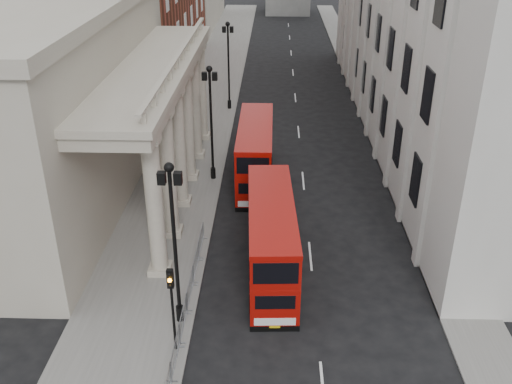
% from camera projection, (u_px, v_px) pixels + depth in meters
% --- Properties ---
extents(ground, '(260.00, 260.00, 0.00)m').
position_uv_depth(ground, '(180.00, 384.00, 24.06)').
color(ground, black).
rests_on(ground, ground).
extents(sidewalk_west, '(6.00, 140.00, 0.12)m').
position_uv_depth(sidewalk_west, '(198.00, 130.00, 50.87)').
color(sidewalk_west, slate).
rests_on(sidewalk_west, ground).
extents(sidewalk_east, '(3.00, 140.00, 0.12)m').
position_uv_depth(sidewalk_east, '(383.00, 132.00, 50.38)').
color(sidewalk_east, slate).
rests_on(sidewalk_east, ground).
extents(kerb, '(0.20, 140.00, 0.14)m').
position_uv_depth(kerb, '(231.00, 130.00, 50.78)').
color(kerb, slate).
rests_on(kerb, ground).
extents(portico_building, '(9.00, 28.00, 12.00)m').
position_uv_depth(portico_building, '(58.00, 109.00, 37.70)').
color(portico_building, '#A59C8A').
rests_on(portico_building, ground).
extents(lamp_post_south, '(1.05, 0.44, 8.32)m').
position_uv_depth(lamp_post_south, '(174.00, 235.00, 25.43)').
color(lamp_post_south, black).
rests_on(lamp_post_south, sidewalk_west).
extents(lamp_post_mid, '(1.05, 0.44, 8.32)m').
position_uv_depth(lamp_post_mid, '(211.00, 116.00, 39.69)').
color(lamp_post_mid, black).
rests_on(lamp_post_mid, sidewalk_west).
extents(lamp_post_north, '(1.05, 0.44, 8.32)m').
position_uv_depth(lamp_post_north, '(228.00, 60.00, 53.95)').
color(lamp_post_north, black).
rests_on(lamp_post_north, sidewalk_west).
extents(traffic_light, '(0.28, 0.33, 4.30)m').
position_uv_depth(traffic_light, '(172.00, 295.00, 24.44)').
color(traffic_light, black).
rests_on(traffic_light, sidewalk_west).
extents(crowd_barriers, '(0.50, 18.75, 1.10)m').
position_uv_depth(crowd_barriers, '(179.00, 336.00, 25.75)').
color(crowd_barriers, gray).
rests_on(crowd_barriers, sidewalk_west).
extents(bus_near, '(2.84, 9.96, 4.25)m').
position_uv_depth(bus_near, '(271.00, 238.00, 30.36)').
color(bus_near, '#9A0C07').
rests_on(bus_near, ground).
extents(bus_far, '(2.42, 9.88, 4.26)m').
position_uv_depth(bus_far, '(255.00, 152.00, 40.81)').
color(bus_far, '#A10C07').
rests_on(bus_far, ground).
extents(pedestrian_a, '(0.68, 0.52, 1.69)m').
position_uv_depth(pedestrian_a, '(160.00, 211.00, 35.56)').
color(pedestrian_a, black).
rests_on(pedestrian_a, sidewalk_west).
extents(pedestrian_b, '(1.14, 1.07, 1.86)m').
position_uv_depth(pedestrian_b, '(174.00, 161.00, 42.22)').
color(pedestrian_b, black).
rests_on(pedestrian_b, sidewalk_west).
extents(pedestrian_c, '(0.94, 0.78, 1.65)m').
position_uv_depth(pedestrian_c, '(186.00, 164.00, 42.13)').
color(pedestrian_c, black).
rests_on(pedestrian_c, sidewalk_west).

